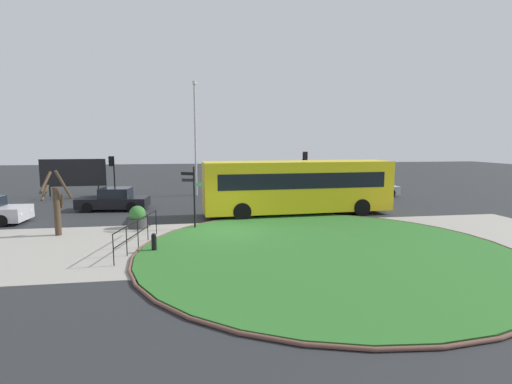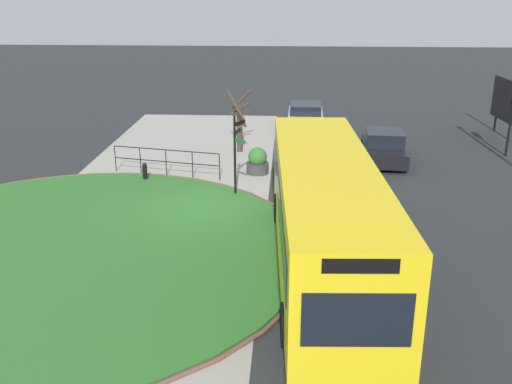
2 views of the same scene
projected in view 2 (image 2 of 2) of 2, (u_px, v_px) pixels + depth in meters
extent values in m
plane|color=#282B2D|center=(206.00, 211.00, 20.60)|extent=(120.00, 120.00, 0.00)
cube|color=#9E998E|center=(153.00, 209.00, 20.69)|extent=(32.00, 8.16, 0.02)
cylinder|color=#2D6B28|center=(65.00, 249.00, 17.50)|extent=(14.61, 14.61, 0.10)
torus|color=brown|center=(65.00, 249.00, 17.50)|extent=(14.92, 14.92, 0.11)
cylinder|color=black|center=(235.00, 158.00, 21.57)|extent=(0.09, 0.09, 3.01)
sphere|color=black|center=(234.00, 116.00, 21.05)|extent=(0.10, 0.10, 0.10)
cube|color=black|center=(240.00, 123.00, 21.46)|extent=(0.60, 0.34, 0.15)
cube|color=black|center=(238.00, 131.00, 21.55)|extent=(0.55, 0.19, 0.15)
cube|color=#195128|center=(240.00, 141.00, 21.13)|extent=(0.39, 0.39, 0.15)
cylinder|color=black|center=(145.00, 174.00, 23.65)|extent=(0.20, 0.20, 0.64)
sphere|color=black|center=(144.00, 165.00, 23.53)|extent=(0.19, 0.19, 0.19)
cube|color=black|center=(165.00, 150.00, 24.00)|extent=(1.02, 4.59, 0.03)
cube|color=black|center=(166.00, 162.00, 24.17)|extent=(1.02, 4.59, 0.03)
cylinder|color=black|center=(219.00, 167.00, 23.60)|extent=(0.04, 0.04, 1.13)
cylinder|color=black|center=(192.00, 165.00, 23.89)|extent=(0.04, 0.04, 1.13)
cylinder|color=black|center=(166.00, 163.00, 24.19)|extent=(0.04, 0.04, 1.13)
cylinder|color=black|center=(140.00, 161.00, 24.48)|extent=(0.04, 0.04, 1.13)
cylinder|color=black|center=(115.00, 159.00, 24.78)|extent=(0.04, 0.04, 1.13)
cube|color=yellow|center=(325.00, 214.00, 15.67)|extent=(11.16, 2.99, 2.89)
cube|color=black|center=(372.00, 200.00, 15.53)|extent=(9.72, 0.48, 0.88)
cube|color=black|center=(279.00, 200.00, 15.55)|extent=(9.72, 0.48, 0.88)
cube|color=black|center=(357.00, 320.00, 10.41)|extent=(0.12, 2.02, 1.10)
cube|color=black|center=(361.00, 266.00, 10.04)|extent=(0.08, 1.36, 0.28)
cylinder|color=black|center=(391.00, 325.00, 12.74)|extent=(1.01, 0.35, 1.00)
cylinder|color=black|center=(288.00, 325.00, 12.76)|extent=(1.01, 0.35, 1.00)
cylinder|color=black|center=(346.00, 209.00, 19.41)|extent=(1.01, 0.35, 1.00)
cylinder|color=black|center=(279.00, 209.00, 19.42)|extent=(1.01, 0.35, 1.00)
cube|color=#B7B7BC|center=(305.00, 120.00, 32.10)|extent=(4.37, 2.01, 0.72)
cube|color=black|center=(306.00, 108.00, 32.05)|extent=(2.12, 1.73, 0.52)
cube|color=#EAEACC|center=(316.00, 129.00, 30.00)|extent=(0.03, 0.20, 0.12)
cube|color=#EAEACC|center=(294.00, 128.00, 30.09)|extent=(0.03, 0.20, 0.12)
cylinder|color=black|center=(322.00, 130.00, 30.84)|extent=(0.65, 0.24, 0.64)
cylinder|color=black|center=(289.00, 129.00, 30.98)|extent=(0.65, 0.24, 0.64)
cylinder|color=black|center=(321.00, 119.00, 33.36)|extent=(0.65, 0.24, 0.64)
cylinder|color=black|center=(290.00, 118.00, 33.49)|extent=(0.65, 0.24, 0.64)
cube|color=black|center=(384.00, 150.00, 26.39)|extent=(4.40, 2.20, 0.63)
cube|color=black|center=(385.00, 138.00, 26.03)|extent=(1.93, 1.78, 0.60)
cube|color=#EAEACC|center=(369.00, 137.00, 28.45)|extent=(0.04, 0.20, 0.12)
cube|color=#EAEACC|center=(392.00, 138.00, 28.30)|extent=(0.04, 0.20, 0.12)
cylinder|color=black|center=(363.00, 146.00, 27.79)|extent=(0.66, 0.27, 0.64)
cylinder|color=black|center=(400.00, 147.00, 27.57)|extent=(0.66, 0.27, 0.64)
cylinder|color=black|center=(366.00, 161.00, 25.33)|extent=(0.66, 0.27, 0.64)
cylinder|color=black|center=(405.00, 163.00, 25.11)|extent=(0.66, 0.27, 0.64)
cylinder|color=black|center=(510.00, 122.00, 26.71)|extent=(0.11, 0.11, 3.20)
cylinder|color=black|center=(496.00, 114.00, 31.72)|extent=(0.12, 0.12, 1.88)
cube|color=green|center=(512.00, 103.00, 29.70)|extent=(4.82, 0.37, 2.06)
cube|color=black|center=(511.00, 103.00, 29.70)|extent=(4.91, 0.28, 2.16)
cylinder|color=#383838|center=(258.00, 168.00, 24.62)|extent=(0.94, 0.94, 0.48)
sphere|color=#33702D|center=(258.00, 157.00, 24.46)|extent=(0.80, 0.80, 0.80)
cylinder|color=#423323|center=(240.00, 129.00, 27.58)|extent=(0.28, 0.28, 2.25)
cylinder|color=#423323|center=(235.00, 104.00, 26.79)|extent=(0.49, 0.95, 1.38)
cylinder|color=#423323|center=(242.00, 99.00, 27.55)|extent=(0.31, 1.01, 0.97)
cylinder|color=#423323|center=(240.00, 109.00, 27.72)|extent=(0.18, 1.00, 0.66)
cylinder|color=#423323|center=(241.00, 120.00, 27.23)|extent=(0.37, 0.54, 0.76)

